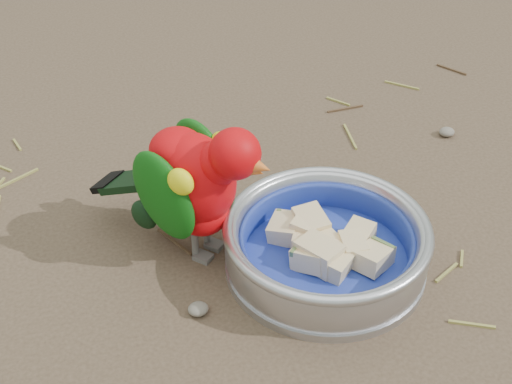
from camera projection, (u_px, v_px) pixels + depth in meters
name	position (u px, v px, depth m)	size (l,w,h in m)	color
ground	(309.00, 268.00, 0.80)	(60.00, 60.00, 0.00)	#4F3E2E
food_bowl	(325.00, 262.00, 0.80)	(0.22, 0.22, 0.02)	#B2B2BA
bowl_wall	(327.00, 242.00, 0.78)	(0.22, 0.22, 0.04)	#B2B2BA
fruit_wedges	(326.00, 246.00, 0.78)	(0.13, 0.13, 0.03)	beige
lory_parrot	(195.00, 190.00, 0.78)	(0.10, 0.21, 0.17)	#C4060A
ground_debris	(304.00, 245.00, 0.83)	(0.90, 0.80, 0.01)	olive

